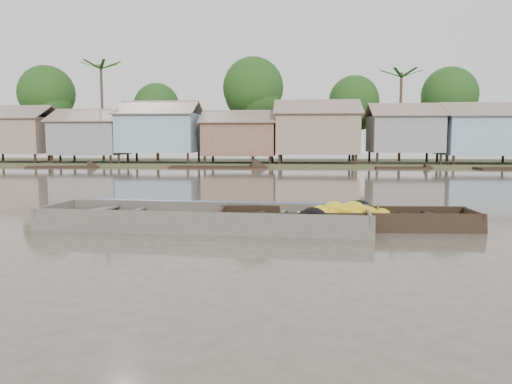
{
  "coord_description": "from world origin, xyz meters",
  "views": [
    {
      "loc": [
        0.7,
        -11.74,
        2.15
      ],
      "look_at": [
        -0.28,
        1.07,
        0.8
      ],
      "focal_mm": 35.0,
      "sensor_mm": 36.0,
      "label": 1
    }
  ],
  "objects": [
    {
      "name": "distant_boats",
      "position": [
        8.37,
        24.26,
        -0.05
      ],
      "size": [
        46.54,
        15.17,
        0.35
      ],
      "color": "black",
      "rests_on": "ground"
    },
    {
      "name": "riverbank",
      "position": [
        3.03,
        31.86,
        3.07
      ],
      "size": [
        120.0,
        12.47,
        10.22
      ],
      "color": "#384723",
      "rests_on": "ground"
    },
    {
      "name": "viewer_boat",
      "position": [
        -1.47,
        0.29,
        0.07
      ],
      "size": [
        8.18,
        2.67,
        0.65
      ],
      "rotation": [
        0.0,
        0.0,
        -0.07
      ],
      "color": "#47423C",
      "rests_on": "ground"
    },
    {
      "name": "banana_boat",
      "position": [
        1.88,
        0.48,
        0.2
      ],
      "size": [
        6.32,
        1.79,
        0.88
      ],
      "rotation": [
        0.0,
        0.0,
        0.04
      ],
      "color": "black",
      "rests_on": "ground"
    },
    {
      "name": "ground",
      "position": [
        0.0,
        0.0,
        0.0
      ],
      "size": [
        120.0,
        120.0,
        0.0
      ],
      "primitive_type": "plane",
      "color": "#4A4139",
      "rests_on": "ground"
    }
  ]
}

